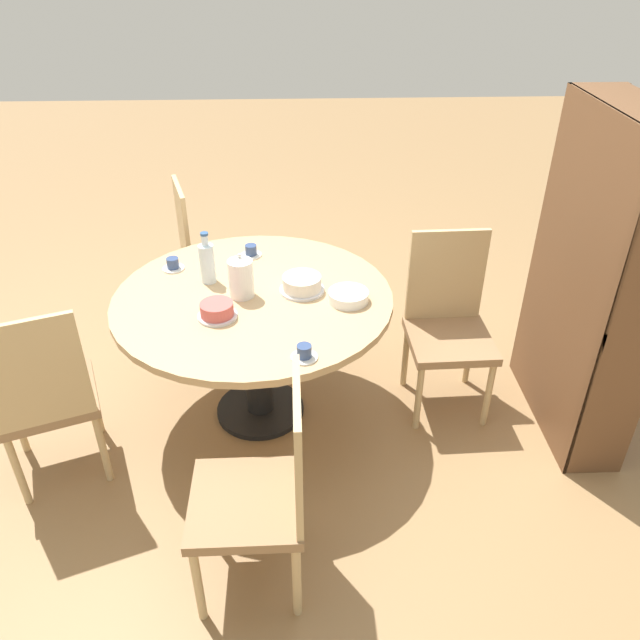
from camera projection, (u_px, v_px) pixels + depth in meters
ground_plane at (261, 411)px, 3.36m from camera, size 14.00×14.00×0.00m
dining_table at (254, 317)px, 3.04m from camera, size 1.34×1.34×0.73m
chair_a at (264, 489)px, 2.27m from camera, size 0.42×0.42×0.94m
chair_b at (448, 322)px, 3.22m from camera, size 0.43×0.43×0.94m
chair_c at (207, 254)px, 3.87m from camera, size 0.52×0.52×0.94m
chair_d at (45, 395)px, 2.72m from camera, size 0.54×0.54×0.94m
bookshelf at (589, 286)px, 2.92m from camera, size 0.86×0.28×1.61m
coffee_pot at (241, 277)px, 2.91m from camera, size 0.12×0.12×0.22m
water_bottle at (207, 262)px, 3.03m from camera, size 0.07×0.07×0.26m
cake_main at (302, 284)px, 2.99m from camera, size 0.22×0.22×0.08m
cake_second at (217, 311)px, 2.79m from camera, size 0.18×0.18×0.07m
cup_a at (251, 252)px, 3.31m from camera, size 0.11×0.11×0.06m
cup_b at (173, 265)px, 3.18m from camera, size 0.11×0.11×0.06m
cup_c at (304, 353)px, 2.53m from camera, size 0.11×0.11×0.06m
plate_stack at (348, 296)px, 2.91m from camera, size 0.19×0.19×0.05m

